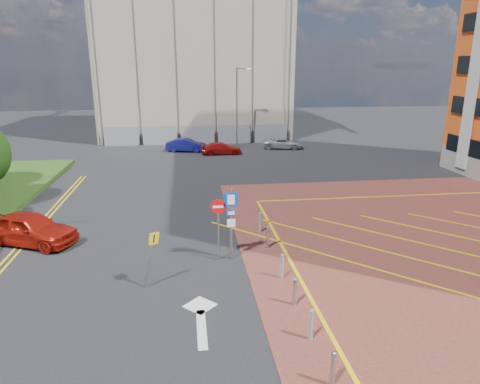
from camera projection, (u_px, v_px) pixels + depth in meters
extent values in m
plane|color=black|center=(222.00, 270.00, 17.64)|extent=(140.00, 140.00, 0.00)
cylinder|color=#9EA0A8|center=(237.00, 108.00, 43.64)|extent=(0.16, 0.16, 8.00)
cylinder|color=#9EA0A8|center=(243.00, 68.00, 42.61)|extent=(1.20, 0.10, 0.10)
cube|color=silver|center=(249.00, 69.00, 42.69)|extent=(0.50, 0.15, 0.12)
cylinder|color=#9EA0A8|center=(231.00, 225.00, 18.20)|extent=(0.10, 0.10, 3.20)
cube|color=#093EA8|center=(231.00, 199.00, 17.85)|extent=(0.60, 0.04, 0.60)
cube|color=white|center=(231.00, 200.00, 17.82)|extent=(0.30, 0.02, 0.42)
cube|color=#093EA8|center=(231.00, 213.00, 18.02)|extent=(0.40, 0.04, 0.25)
cube|color=white|center=(231.00, 213.00, 17.99)|extent=(0.28, 0.02, 0.14)
cube|color=white|center=(231.00, 223.00, 18.14)|extent=(0.35, 0.04, 0.35)
cylinder|color=#9EA0A8|center=(218.00, 231.00, 18.20)|extent=(0.08, 0.08, 2.70)
cylinder|color=red|center=(218.00, 207.00, 17.87)|extent=(0.64, 0.04, 0.64)
cube|color=white|center=(218.00, 207.00, 17.84)|extent=(0.44, 0.02, 0.10)
cylinder|color=#9EA0A8|center=(149.00, 261.00, 15.99)|extent=(0.53, 0.08, 2.17)
cube|color=yellow|center=(154.00, 239.00, 15.73)|extent=(0.40, 0.40, 0.53)
cylinder|color=#9EA0A8|center=(333.00, 371.00, 11.13)|extent=(0.14, 0.14, 0.90)
cylinder|color=black|center=(311.00, 326.00, 13.03)|extent=(0.14, 0.14, 0.90)
cylinder|color=#9EA0A8|center=(295.00, 293.00, 14.93)|extent=(0.14, 0.14, 0.90)
cylinder|color=black|center=(282.00, 268.00, 16.84)|extent=(0.14, 0.14, 0.90)
cylinder|color=#9EA0A8|center=(268.00, 238.00, 19.69)|extent=(0.14, 0.14, 0.90)
cylinder|color=black|center=(260.00, 223.00, 21.59)|extent=(0.14, 0.14, 0.90)
cube|color=#A29985|center=(193.00, 42.00, 52.59)|extent=(21.20, 19.20, 22.00)
cube|color=gray|center=(207.00, 135.00, 46.02)|extent=(21.60, 0.06, 2.00)
imported|color=#A8190E|center=(29.00, 228.00, 20.07)|extent=(4.89, 3.46, 1.55)
imported|color=navy|center=(186.00, 145.00, 41.97)|extent=(4.10, 2.17, 1.28)
imported|color=#9D110D|center=(221.00, 148.00, 40.75)|extent=(3.88, 1.61, 1.12)
imported|color=silver|center=(283.00, 143.00, 43.55)|extent=(4.34, 2.66, 1.12)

